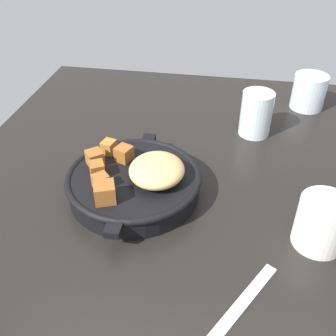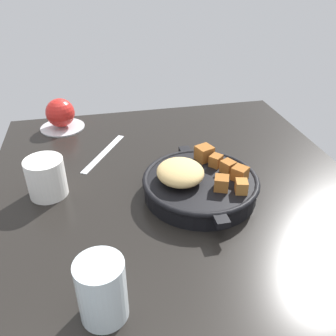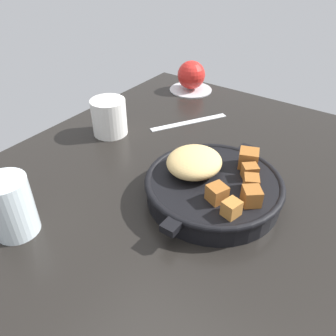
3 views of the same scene
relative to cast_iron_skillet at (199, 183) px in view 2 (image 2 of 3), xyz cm
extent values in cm
cube|color=black|center=(-3.68, 3.83, -4.04)|extent=(98.88, 78.49, 2.40)
cylinder|color=black|center=(-0.06, -0.32, -0.89)|extent=(22.62, 22.62, 3.89)
torus|color=black|center=(-0.06, -0.32, 0.74)|extent=(23.37, 23.37, 1.20)
cube|color=black|center=(12.46, -0.32, 0.47)|extent=(2.64, 2.40, 1.20)
cube|color=black|center=(-12.58, -0.32, 0.47)|extent=(2.64, 2.40, 1.20)
ellipsoid|color=tan|center=(0.21, 4.05, 2.93)|extent=(9.95, 9.28, 3.75)
cube|color=#A86B2D|center=(-6.02, -6.38, 2.28)|extent=(2.94, 2.73, 2.46)
cube|color=#935623|center=(6.93, -3.12, 2.62)|extent=(4.07, 4.13, 3.13)
cube|color=#935623|center=(3.96, -4.75, 2.27)|extent=(3.26, 3.28, 2.44)
cube|color=#935623|center=(-1.97, -7.68, 2.42)|extent=(3.79, 3.78, 2.74)
cube|color=#935623|center=(0.97, -6.31, 2.34)|extent=(3.36, 3.25, 2.58)
cube|color=#935623|center=(-4.31, -3.07, 2.37)|extent=(3.51, 3.48, 2.64)
cylinder|color=#B7BABF|center=(38.27, 28.21, -2.54)|extent=(12.04, 12.04, 0.60)
sphere|color=red|center=(38.27, 28.21, 1.65)|extent=(7.78, 7.78, 7.78)
cube|color=silver|center=(21.12, 17.83, -2.66)|extent=(17.60, 11.51, 0.36)
cylinder|color=silver|center=(6.57, 29.76, 1.17)|extent=(7.65, 7.65, 8.03)
cylinder|color=silver|center=(-24.09, 20.42, 1.95)|extent=(6.64, 6.64, 9.57)
camera|label=1|loc=(51.22, 14.46, 41.88)|focal=41.93mm
camera|label=2|loc=(-56.59, 18.52, 40.51)|focal=38.25mm
camera|label=3|loc=(-41.28, -20.07, 35.49)|focal=36.35mm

